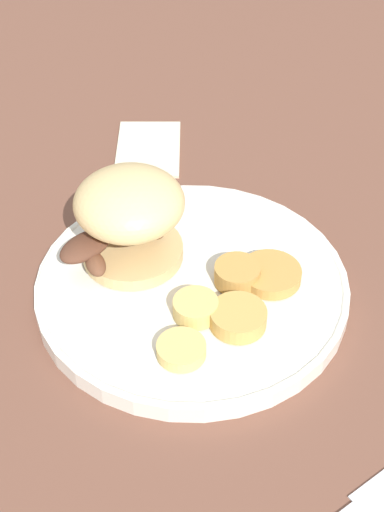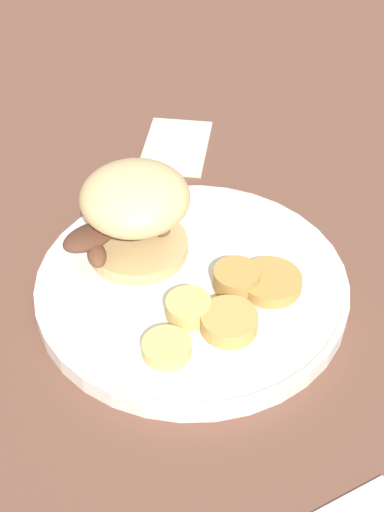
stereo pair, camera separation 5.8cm
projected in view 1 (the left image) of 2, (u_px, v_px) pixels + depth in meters
The scene contains 9 objects.
ground_plane at pixel (192, 293), 0.61m from camera, with size 4.00×4.00×0.00m, color brown.
dinner_plate at pixel (192, 285), 0.60m from camera, with size 0.26×0.26×0.02m.
sandwich at pixel (128, 214), 0.59m from camera, with size 0.10×0.11×0.08m.
potato_round_0 at pixel (270, 274), 0.59m from camera, with size 0.05×0.05×0.01m, color #BC8942.
potato_round_1 at pixel (181, 350), 0.53m from camera, with size 0.04×0.04×0.01m, color #DBB766.
potato_round_2 at pixel (238, 317), 0.55m from camera, with size 0.04×0.04×0.01m, color tan.
potato_round_3 at pixel (198, 308), 0.56m from camera, with size 0.04×0.04×0.01m, color #DBB766.
potato_round_4 at pixel (237, 274), 0.59m from camera, with size 0.04×0.04×0.02m, color #BC8942.
napkin at pixel (148, 147), 0.77m from camera, with size 0.10×0.07×0.01m, color beige.
Camera 1 is at (-0.43, 0.03, 0.43)m, focal length 50.00 mm.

